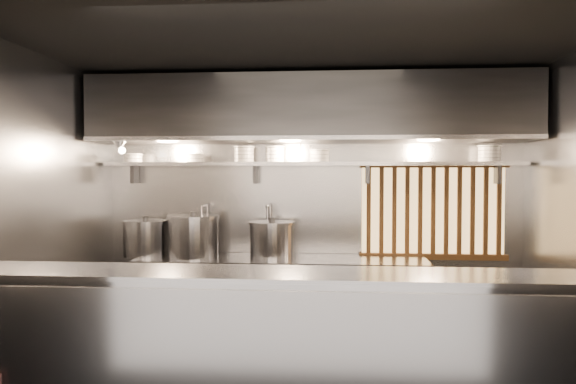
# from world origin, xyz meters

# --- Properties ---
(ceiling) EXTENTS (4.50, 4.50, 0.00)m
(ceiling) POSITION_xyz_m (0.00, 0.00, 2.80)
(ceiling) COLOR black
(ceiling) RESTS_ON wall_back
(wall_back) EXTENTS (4.50, 0.00, 4.50)m
(wall_back) POSITION_xyz_m (0.00, 1.50, 1.40)
(wall_back) COLOR gray
(wall_back) RESTS_ON floor
(wall_left) EXTENTS (0.00, 3.00, 3.00)m
(wall_left) POSITION_xyz_m (-2.25, 0.00, 1.40)
(wall_left) COLOR gray
(wall_left) RESTS_ON floor
(serving_counter) EXTENTS (4.50, 0.56, 1.13)m
(serving_counter) POSITION_xyz_m (0.00, -0.96, 0.57)
(serving_counter) COLOR gray
(serving_counter) RESTS_ON floor
(cooking_bench) EXTENTS (3.00, 0.70, 0.90)m
(cooking_bench) POSITION_xyz_m (-0.30, 1.13, 0.45)
(cooking_bench) COLOR gray
(cooking_bench) RESTS_ON floor
(bowl_shelf) EXTENTS (4.40, 0.34, 0.04)m
(bowl_shelf) POSITION_xyz_m (0.00, 1.32, 1.88)
(bowl_shelf) COLOR gray
(bowl_shelf) RESTS_ON wall_back
(exhaust_hood) EXTENTS (4.40, 0.81, 0.65)m
(exhaust_hood) POSITION_xyz_m (0.00, 1.10, 2.42)
(exhaust_hood) COLOR #2D2D30
(exhaust_hood) RESTS_ON ceiling
(wood_screen) EXTENTS (1.56, 0.09, 1.04)m
(wood_screen) POSITION_xyz_m (1.30, 1.45, 1.38)
(wood_screen) COLOR #FFC672
(wood_screen) RESTS_ON wall_back
(faucet_left) EXTENTS (0.04, 0.30, 0.50)m
(faucet_left) POSITION_xyz_m (-1.15, 1.37, 1.31)
(faucet_left) COLOR silver
(faucet_left) RESTS_ON wall_back
(faucet_right) EXTENTS (0.04, 0.30, 0.50)m
(faucet_right) POSITION_xyz_m (-0.45, 1.37, 1.31)
(faucet_right) COLOR silver
(faucet_right) RESTS_ON wall_back
(heat_lamp) EXTENTS (0.25, 0.35, 0.20)m
(heat_lamp) POSITION_xyz_m (-1.90, 0.85, 2.07)
(heat_lamp) COLOR gray
(heat_lamp) RESTS_ON exhaust_hood
(pendant_bulb) EXTENTS (0.09, 0.09, 0.19)m
(pendant_bulb) POSITION_xyz_m (-0.10, 1.20, 1.96)
(pendant_bulb) COLOR #2D2D30
(pendant_bulb) RESTS_ON exhaust_hood
(stock_pot_left) EXTENTS (0.56, 0.56, 0.42)m
(stock_pot_left) POSITION_xyz_m (-1.75, 1.16, 1.09)
(stock_pot_left) COLOR gray
(stock_pot_left) RESTS_ON cooking_bench
(stock_pot_mid) EXTENTS (0.61, 0.61, 0.48)m
(stock_pot_mid) POSITION_xyz_m (-1.22, 1.10, 1.12)
(stock_pot_mid) COLOR gray
(stock_pot_mid) RESTS_ON cooking_bench
(stock_pot_right) EXTENTS (0.52, 0.52, 0.42)m
(stock_pot_right) POSITION_xyz_m (-0.40, 1.18, 1.09)
(stock_pot_right) COLOR gray
(stock_pot_right) RESTS_ON cooking_bench
(bowl_stack_0) EXTENTS (0.21, 0.21, 0.09)m
(bowl_stack_0) POSITION_xyz_m (-1.94, 1.32, 1.95)
(bowl_stack_0) COLOR silver
(bowl_stack_0) RESTS_ON bowl_shelf
(bowl_stack_1) EXTENTS (0.21, 0.21, 0.09)m
(bowl_stack_1) POSITION_xyz_m (-1.25, 1.32, 1.95)
(bowl_stack_1) COLOR silver
(bowl_stack_1) RESTS_ON bowl_shelf
(bowl_stack_2) EXTENTS (0.23, 0.23, 0.17)m
(bowl_stack_2) POSITION_xyz_m (-0.71, 1.32, 1.98)
(bowl_stack_2) COLOR silver
(bowl_stack_2) RESTS_ON bowl_shelf
(bowl_stack_3) EXTENTS (0.21, 0.21, 0.17)m
(bowl_stack_3) POSITION_xyz_m (-0.38, 1.32, 1.98)
(bowl_stack_3) COLOR silver
(bowl_stack_3) RESTS_ON bowl_shelf
(bowl_stack_4) EXTENTS (0.22, 0.22, 0.13)m
(bowl_stack_4) POSITION_xyz_m (0.09, 1.32, 1.97)
(bowl_stack_4) COLOR silver
(bowl_stack_4) RESTS_ON bowl_shelf
(bowl_stack_5) EXTENTS (0.24, 0.24, 0.17)m
(bowl_stack_5) POSITION_xyz_m (1.85, 1.32, 1.98)
(bowl_stack_5) COLOR silver
(bowl_stack_5) RESTS_ON bowl_shelf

